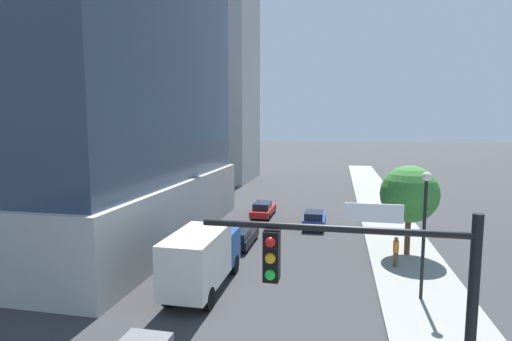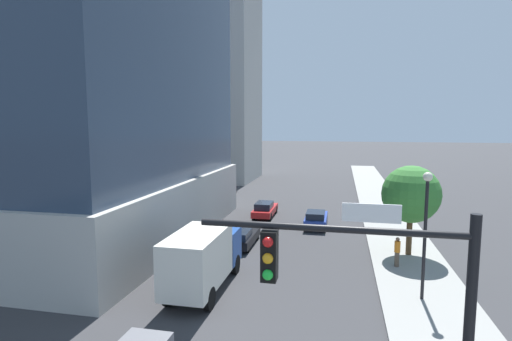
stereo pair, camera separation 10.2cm
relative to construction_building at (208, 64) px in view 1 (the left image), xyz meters
name	(u,v)px [view 1 (the left image)]	position (x,y,z in m)	size (l,w,h in m)	color
sidewalk	(413,272)	(24.26, -35.89, -17.69)	(4.52, 120.00, 0.15)	gray
construction_building	(208,64)	(0.00, 0.00, 0.00)	(19.48, 17.82, 42.81)	#B2AFA8
traffic_light_pole	(382,314)	(20.78, -51.74, -12.87)	(5.35, 0.48, 6.94)	black
street_lamp	(425,217)	(23.98, -39.67, -13.58)	(0.44, 0.44, 6.22)	black
street_tree	(409,194)	(24.42, -32.75, -13.64)	(3.69, 3.69, 5.83)	brown
car_blue	(314,219)	(18.03, -26.56, -17.04)	(1.77, 4.24, 1.47)	#233D9E
car_black	(239,237)	(13.13, -32.88, -17.11)	(1.91, 4.38, 1.31)	black
car_red	(263,209)	(13.13, -23.73, -17.04)	(1.73, 4.66, 1.44)	red
box_truck	(202,257)	(13.13, -40.69, -15.94)	(2.31, 6.81, 3.26)	#1E4799
pedestrian_orange_shirt	(396,251)	(23.38, -35.26, -16.70)	(0.34, 0.34, 1.78)	brown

